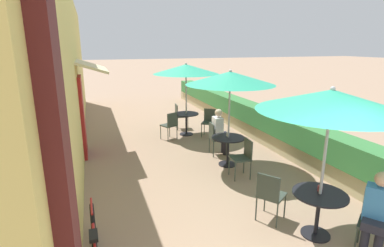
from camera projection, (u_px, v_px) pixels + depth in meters
The scene contains 19 objects.
cafe_facade_wall at pixel (73, 75), 8.05m from camera, with size 0.98×14.71×4.20m.
planter_hedge at pixel (245, 116), 10.12m from camera, with size 0.60×13.71×1.01m.
patio_table_near at pixel (319, 205), 4.54m from camera, with size 0.81×0.81×0.71m.
patio_umbrella_near at pixel (331, 100), 4.13m from camera, with size 2.07×2.07×2.33m.
cafe_chair_near_left at pixel (270, 193), 4.90m from camera, with size 0.56×0.56×0.87m.
cafe_chair_near_right at pixel (376, 219), 4.17m from camera, with size 0.56×0.56×0.87m.
seated_patron_near_right at pixel (377, 212), 4.04m from camera, with size 0.51×0.49×1.25m.
coffee_cup_near at pixel (320, 188), 4.55m from camera, with size 0.07×0.07×0.09m.
patio_table_mid at pixel (228, 144), 7.26m from camera, with size 0.81×0.81×0.71m.
patio_umbrella_mid at pixel (230, 78), 6.85m from camera, with size 2.07×2.07×2.33m.
cafe_chair_mid_left at pixel (215, 136), 7.94m from camera, with size 0.43×0.43×0.87m.
seated_patron_mid_left at pixel (219, 130), 7.92m from camera, with size 0.42×0.36×1.25m.
cafe_chair_mid_right at pixel (243, 155), 6.58m from camera, with size 0.43×0.43×0.87m.
coffee_cup_mid at pixel (228, 134), 7.29m from camera, with size 0.07×0.07×0.09m.
patio_table_far at pixel (186, 119), 9.74m from camera, with size 0.81×0.81×0.71m.
patio_umbrella_far at pixel (186, 69), 9.33m from camera, with size 2.07×2.07×2.33m.
cafe_chair_far_left at pixel (180, 114), 10.42m from camera, with size 0.43×0.43×0.87m.
cafe_chair_far_right at pixel (170, 124), 9.19m from camera, with size 0.53×0.53×0.87m.
cafe_chair_far_back at pixel (209, 120), 9.61m from camera, with size 0.56×0.56×0.87m.
Camera 1 is at (-2.13, -1.50, 2.88)m, focal length 28.00 mm.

